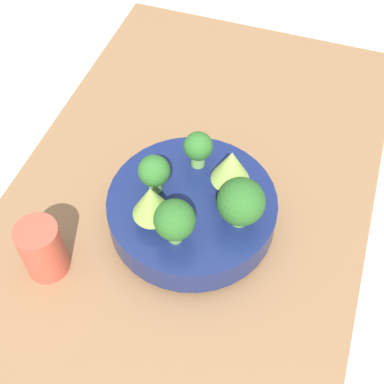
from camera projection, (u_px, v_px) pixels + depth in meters
name	position (u px, v px, depth m)	size (l,w,h in m)	color
ground_plane	(172.00, 253.00, 0.89)	(6.00, 6.00, 0.00)	silver
table	(171.00, 245.00, 0.88)	(1.17, 0.60, 0.05)	olive
bowl	(192.00, 210.00, 0.84)	(0.26, 0.26, 0.07)	navy
broccoli_floret_front	(154.00, 172.00, 0.80)	(0.05, 0.05, 0.07)	#6BA34C
broccoli_floret_back	(241.00, 202.00, 0.76)	(0.07, 0.07, 0.08)	#6BA34C
broccoli_floret_left	(198.00, 148.00, 0.83)	(0.05, 0.05, 0.07)	#7AB256
broccoli_floret_right	(175.00, 221.00, 0.74)	(0.06, 0.06, 0.08)	#609347
romanesco_piece_far	(231.00, 169.00, 0.78)	(0.06, 0.06, 0.09)	#6BA34C
romanesco_piece_near	(151.00, 202.00, 0.75)	(0.06, 0.06, 0.08)	#609347
cup	(42.00, 249.00, 0.79)	(0.06, 0.06, 0.10)	#C64C38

